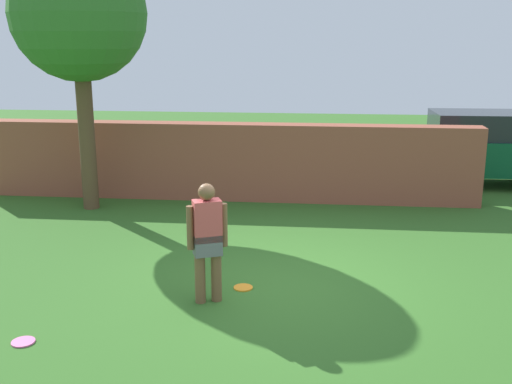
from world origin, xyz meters
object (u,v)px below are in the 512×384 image
frisbee_pink (23,342)px  person (207,237)px  frisbee_orange (243,288)px  tree (79,15)px  car (474,148)px

frisbee_pink → person: bearing=35.0°
frisbee_orange → frisbee_pink: bearing=-141.9°
tree → frisbee_orange: bearing=-46.5°
tree → frisbee_orange: size_ratio=19.15×
frisbee_orange → car: bearing=55.5°
tree → car: 9.31m
person → frisbee_pink: (-1.94, -1.36, -0.89)m
tree → frisbee_pink: size_ratio=19.15×
person → frisbee_pink: 2.53m
person → car: car is taller
frisbee_pink → car: bearing=50.9°
car → person: bearing=-125.9°
person → frisbee_orange: person is taller
person → car: (5.08, 7.28, -0.04)m
car → frisbee_pink: (-7.02, -8.64, -0.85)m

